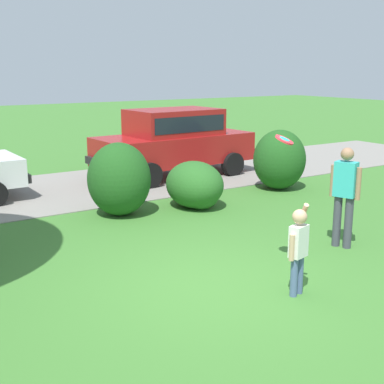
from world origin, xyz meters
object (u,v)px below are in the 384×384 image
object	(u,v)px
frisbee	(284,140)
parked_suv	(174,139)
adult_onlooker	(345,192)
child_thrower	(298,245)

from	to	relation	value
frisbee	parked_suv	bearing A→B (deg)	71.09
parked_suv	frisbee	distance (m)	7.63
adult_onlooker	child_thrower	bearing A→B (deg)	-153.55
child_thrower	adult_onlooker	world-z (taller)	adult_onlooker
parked_suv	frisbee	size ratio (longest dim) A/B	15.89
frisbee	adult_onlooker	xyz separation A→B (m)	(1.77, 0.36, -1.06)
child_thrower	adult_onlooker	size ratio (longest dim) A/B	0.74
parked_suv	adult_onlooker	world-z (taller)	parked_suv
parked_suv	adult_onlooker	size ratio (longest dim) A/B	2.75
adult_onlooker	frisbee	bearing A→B (deg)	-168.44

